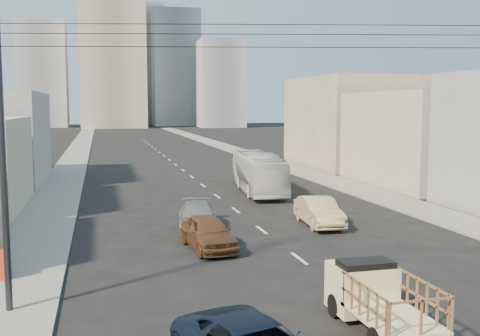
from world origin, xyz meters
name	(u,v)px	position (x,y,z in m)	size (l,w,h in m)	color
ground	(389,326)	(0.00, 0.00, 0.00)	(420.00, 420.00, 0.00)	black
sidewalk_left	(77,152)	(-11.75, 70.00, 0.06)	(3.50, 180.00, 0.12)	slate
sidewalk_right	(234,149)	(11.75, 70.00, 0.06)	(3.50, 180.00, 0.12)	slate
lane_dashes	(172,162)	(0.00, 53.00, 0.01)	(0.15, 104.00, 0.01)	silver
flatbed_pickup	(378,294)	(-0.44, -0.10, 1.09)	(1.95, 4.41, 1.90)	beige
city_bus	(258,172)	(3.57, 27.22, 1.57)	(2.64, 11.27, 3.14)	silver
sedan_brown	(208,233)	(-3.63, 10.62, 0.79)	(1.87, 4.66, 1.59)	brown
sedan_tan	(319,212)	(3.48, 14.32, 0.80)	(1.70, 4.88, 1.61)	tan
sedan_grey	(197,216)	(-3.36, 15.19, 0.72)	(2.01, 4.94, 1.43)	slate
streetlamp_left	(4,116)	(-11.39, 4.00, 6.44)	(2.36, 0.25, 12.00)	#2D2D33
overhead_wires	(373,36)	(0.00, 1.50, 8.97)	(23.01, 5.02, 0.72)	black
bldg_right_mid	(433,138)	(19.50, 28.00, 4.00)	(11.00, 14.00, 8.00)	#ACA38B
bldg_right_far	(357,122)	(20.00, 44.00, 5.00)	(12.00, 16.00, 10.00)	gray
high_rise_tower	(112,32)	(-4.00, 170.00, 30.00)	(20.00, 20.00, 60.00)	gray
midrise_ne	(175,69)	(18.00, 185.00, 20.00)	(16.00, 16.00, 40.00)	gray
midrise_nw	(43,75)	(-26.00, 180.00, 17.00)	(15.00, 15.00, 34.00)	gray
midrise_back	(138,65)	(6.00, 200.00, 22.00)	(18.00, 18.00, 44.00)	gray
midrise_east	(221,84)	(30.00, 165.00, 14.00)	(14.00, 14.00, 28.00)	gray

